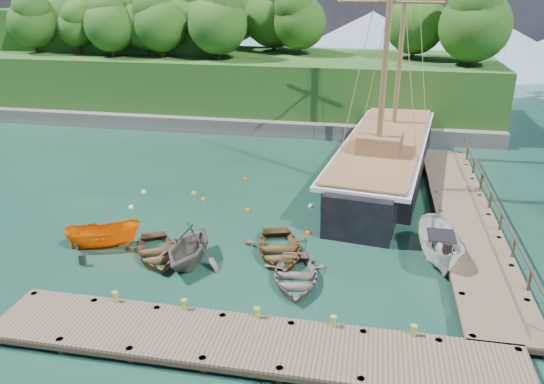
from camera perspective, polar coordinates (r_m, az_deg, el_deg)
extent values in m
plane|color=#143124|center=(26.42, -3.50, -7.60)|extent=(160.00, 160.00, 0.00)
cube|color=#4C3B2F|center=(20.45, -2.50, -15.69)|extent=(20.00, 3.20, 0.12)
cube|color=black|center=(20.55, -2.49, -16.05)|extent=(20.00, 3.20, 0.20)
cylinder|color=black|center=(25.35, -24.04, -10.96)|extent=(0.28, 0.28, 1.10)
cylinder|color=black|center=(22.18, 24.74, -16.21)|extent=(0.28, 0.28, 1.10)
cube|color=#4C3B2F|center=(32.26, 19.98, -2.18)|extent=(3.20, 24.00, 0.12)
cube|color=black|center=(32.32, 19.94, -2.44)|extent=(3.20, 24.00, 0.20)
cylinder|color=black|center=(22.22, 20.59, -15.40)|extent=(0.28, 0.28, 1.10)
cylinder|color=black|center=(22.87, 27.23, -15.43)|extent=(0.28, 0.28, 1.10)
cylinder|color=black|center=(43.13, 16.11, 3.62)|extent=(0.28, 0.28, 1.10)
cylinder|color=black|center=(43.47, 19.51, 3.35)|extent=(0.28, 0.28, 1.10)
cylinder|color=olive|center=(23.67, -16.29, -12.42)|extent=(0.26, 0.26, 0.45)
cylinder|color=olive|center=(22.59, -9.28, -13.58)|extent=(0.26, 0.26, 0.45)
cylinder|color=olive|center=(21.86, -1.61, -14.62)|extent=(0.26, 0.26, 0.45)
cylinder|color=olive|center=(21.53, 6.51, -15.43)|extent=(0.26, 0.26, 0.45)
cylinder|color=olive|center=(21.62, 14.77, -15.95)|extent=(0.26, 0.26, 0.45)
imported|color=brown|center=(27.46, -12.28, -6.88)|extent=(4.62, 5.11, 0.87)
imported|color=#5B544C|center=(26.66, -8.87, -7.55)|extent=(3.79, 4.32, 2.17)
imported|color=brown|center=(26.95, 0.77, -6.91)|extent=(4.51, 5.42, 0.97)
imported|color=#6C6059|center=(24.82, 2.49, -9.70)|extent=(3.65, 4.69, 0.89)
imported|color=#EE6600|center=(29.20, -17.56, -5.62)|extent=(4.10, 2.68, 1.48)
imported|color=silver|center=(27.76, 17.42, -7.10)|extent=(2.25, 5.08, 1.91)
cube|color=black|center=(38.51, 12.02, 3.11)|extent=(7.50, 16.79, 3.37)
cube|color=black|center=(48.46, 13.70, 6.86)|extent=(3.58, 5.45, 3.03)
cube|color=black|center=(29.94, 9.61, -2.29)|extent=(4.24, 4.65, 3.20)
cube|color=silver|center=(38.03, 12.21, 5.42)|extent=(8.27, 21.83, 0.25)
cube|color=brown|center=(37.96, 12.24, 5.78)|extent=(7.74, 21.31, 0.12)
cube|color=brown|center=(34.48, 11.56, 5.23)|extent=(3.03, 3.34, 1.20)
cylinder|color=brown|center=(51.36, 14.47, 11.15)|extent=(1.21, 6.86, 1.69)
cylinder|color=brown|center=(32.46, 12.44, 17.89)|extent=(0.36, 0.36, 16.46)
sphere|color=white|center=(33.52, -14.92, -1.65)|extent=(0.32, 0.32, 0.32)
sphere|color=#E04A16|center=(33.79, -7.38, -0.86)|extent=(0.33, 0.33, 0.33)
sphere|color=#D76103|center=(32.04, -2.63, -2.01)|extent=(0.30, 0.30, 0.30)
sphere|color=white|center=(32.63, 4.19, -1.59)|extent=(0.32, 0.32, 0.32)
sphere|color=orange|center=(34.87, -8.39, -0.17)|extent=(0.34, 0.34, 0.34)
sphere|color=#E24301|center=(36.95, -2.86, 1.34)|extent=(0.33, 0.33, 0.33)
sphere|color=silver|center=(35.69, -13.62, -0.05)|extent=(0.35, 0.35, 0.35)
sphere|color=red|center=(29.24, 3.89, -4.51)|extent=(0.36, 0.36, 0.36)
cube|color=#474744|center=(49.82, -5.73, 7.47)|extent=(50.00, 4.00, 1.40)
cube|color=#264A16|center=(54.94, -4.05, 11.46)|extent=(50.00, 14.00, 6.00)
cube|color=#264A16|center=(63.25, -15.88, 13.93)|extent=(24.00, 12.00, 10.00)
cylinder|color=#382616|center=(55.27, -13.11, 14.91)|extent=(0.36, 0.36, 1.40)
sphere|color=#1D4A11|center=(55.05, -13.34, 17.38)|extent=(5.42, 5.42, 5.42)
cylinder|color=#382616|center=(53.34, -11.72, 14.78)|extent=(0.36, 0.36, 1.40)
sphere|color=#1D4A11|center=(53.12, -11.91, 17.19)|extent=(5.02, 5.02, 5.02)
cylinder|color=#382616|center=(60.18, -24.02, 14.17)|extent=(0.36, 0.36, 1.40)
sphere|color=#1D4A11|center=(59.99, -24.35, 16.22)|extent=(4.79, 4.79, 4.79)
cylinder|color=#382616|center=(63.21, -14.66, 15.61)|extent=(0.36, 0.36, 1.40)
sphere|color=#1D4A11|center=(63.00, -14.90, 18.03)|extent=(6.25, 6.25, 6.25)
cylinder|color=#382616|center=(49.91, 20.60, 13.39)|extent=(0.36, 0.36, 1.40)
sphere|color=#1D4A11|center=(49.65, 21.01, 16.34)|extent=(6.00, 6.00, 6.00)
cylinder|color=#382616|center=(61.55, -20.67, 14.78)|extent=(0.36, 0.36, 1.40)
sphere|color=#1D4A11|center=(61.34, -21.00, 17.14)|extent=(5.89, 5.89, 5.89)
cylinder|color=#382616|center=(54.31, 2.95, 15.31)|extent=(0.36, 0.36, 1.40)
sphere|color=#1D4A11|center=(54.09, 3.00, 17.72)|extent=(5.13, 5.13, 5.13)
cylinder|color=#382616|center=(64.22, -15.04, 15.66)|extent=(0.36, 0.36, 1.40)
sphere|color=#1D4A11|center=(64.04, -15.24, 17.59)|extent=(4.80, 4.80, 4.80)
cylinder|color=#382616|center=(55.16, -6.35, 15.31)|extent=(0.36, 0.36, 1.40)
sphere|color=#1D4A11|center=(54.93, -6.46, 17.94)|extent=(5.82, 5.82, 5.82)
cylinder|color=#382616|center=(56.89, 0.20, 15.64)|extent=(0.36, 0.36, 1.40)
sphere|color=#1D4A11|center=(56.65, 0.20, 18.27)|extent=(6.05, 6.05, 6.05)
cylinder|color=#382616|center=(50.92, 20.63, 13.53)|extent=(0.36, 0.36, 1.40)
sphere|color=#1D4A11|center=(50.70, 20.97, 15.94)|extent=(4.77, 4.77, 4.77)
cylinder|color=#382616|center=(51.22, -5.74, 14.82)|extent=(0.36, 0.36, 1.40)
sphere|color=#1D4A11|center=(50.98, -5.85, 17.52)|extent=(5.47, 5.47, 5.47)
cylinder|color=#382616|center=(53.08, 14.92, 14.47)|extent=(0.36, 0.36, 1.40)
sphere|color=#1D4A11|center=(52.85, 15.19, 17.09)|extent=(5.55, 5.55, 5.55)
cylinder|color=#382616|center=(62.36, -4.14, 16.15)|extent=(0.36, 0.36, 1.40)
sphere|color=#1D4A11|center=(62.14, -4.21, 18.61)|extent=(6.25, 6.25, 6.25)
cylinder|color=#382616|center=(67.60, -20.25, 15.37)|extent=(0.36, 0.36, 1.40)
sphere|color=#1D4A11|center=(67.41, -20.52, 17.38)|extent=(5.41, 5.41, 5.41)
cylinder|color=#382616|center=(58.99, -13.49, 15.29)|extent=(0.36, 0.36, 1.40)
sphere|color=#1D4A11|center=(58.78, -13.70, 17.63)|extent=(5.47, 5.47, 5.47)
cylinder|color=#382616|center=(58.09, -20.01, 14.51)|extent=(0.36, 0.36, 1.40)
sphere|color=#1D4A11|center=(57.92, -20.25, 16.28)|extent=(3.77, 3.77, 3.77)
cylinder|color=#382616|center=(59.76, -15.01, 15.24)|extent=(0.36, 0.36, 1.40)
sphere|color=#1D4A11|center=(59.54, -15.26, 17.73)|extent=(6.04, 6.04, 6.04)
cylinder|color=#382616|center=(62.00, 0.00, 16.17)|extent=(0.36, 0.36, 1.40)
sphere|color=#1D4A11|center=(61.79, 0.01, 18.54)|extent=(5.89, 5.89, 5.89)
cylinder|color=#382616|center=(56.47, -7.85, 15.40)|extent=(0.36, 0.36, 1.40)
sphere|color=#1D4A11|center=(56.24, -8.00, 18.05)|extent=(6.08, 6.08, 6.08)
cylinder|color=#382616|center=(59.29, -18.90, 14.77)|extent=(0.36, 0.36, 1.40)
sphere|color=#1D4A11|center=(59.11, -19.15, 16.68)|extent=(4.25, 4.25, 4.25)
cylinder|color=#382616|center=(54.63, -16.77, 14.48)|extent=(0.36, 0.36, 1.40)
sphere|color=#1D4A11|center=(54.42, -17.03, 16.74)|extent=(4.77, 4.77, 4.77)
cube|color=silver|center=(61.02, -15.09, 18.95)|extent=(4.00, 5.00, 3.00)
cone|color=#728CA5|center=(93.67, 20.24, 15.53)|extent=(36.00, 36.00, 9.00)
cone|color=#728CA5|center=(92.65, 10.68, 16.08)|extent=(32.00, 32.00, 8.00)
cone|color=#728CA5|center=(99.26, -10.86, 17.03)|extent=(40.00, 40.00, 10.00)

